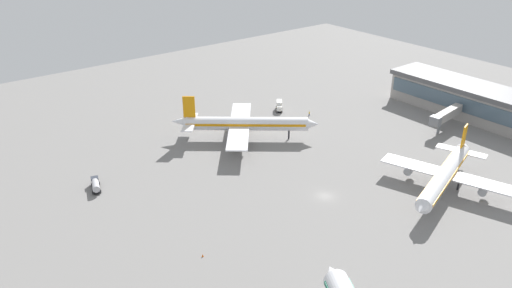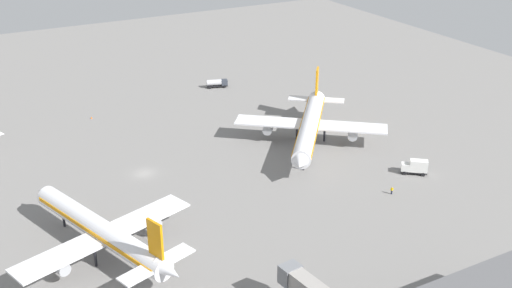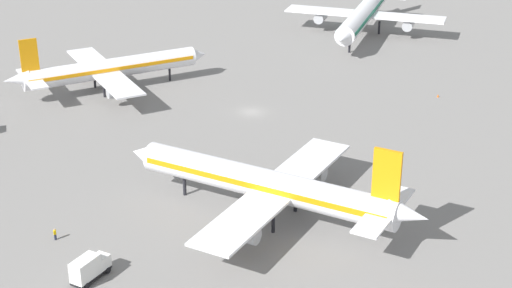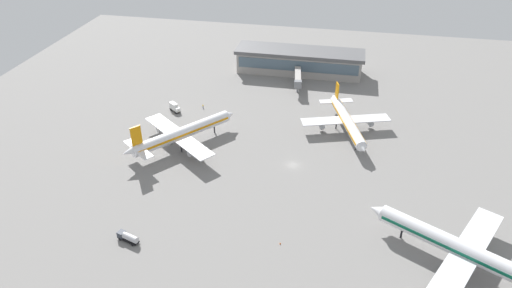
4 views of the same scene
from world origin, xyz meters
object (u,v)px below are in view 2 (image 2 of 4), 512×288
(airplane_taxiing, at_px, (101,230))
(ground_crew_worker, at_px, (392,190))
(safety_cone_near_gate, at_px, (91,118))
(airplane_at_gate, at_px, (310,125))
(fuel_truck, at_px, (217,83))
(catering_truck, at_px, (415,167))

(airplane_taxiing, distance_m, ground_crew_worker, 58.70)
(safety_cone_near_gate, bearing_deg, airplane_at_gate, -45.00)
(safety_cone_near_gate, bearing_deg, ground_crew_worker, -58.69)
(airplane_taxiing, height_order, fuel_truck, airplane_taxiing)
(airplane_at_gate, height_order, fuel_truck, airplane_at_gate)
(catering_truck, bearing_deg, airplane_taxiing, 36.97)
(ground_crew_worker, height_order, safety_cone_near_gate, ground_crew_worker)
(airplane_taxiing, height_order, ground_crew_worker, airplane_taxiing)
(airplane_taxiing, bearing_deg, airplane_at_gate, -87.36)
(airplane_at_gate, relative_size, airplane_taxiing, 0.94)
(fuel_truck, relative_size, ground_crew_worker, 3.94)
(catering_truck, height_order, fuel_truck, catering_truck)
(airplane_at_gate, relative_size, ground_crew_worker, 22.97)
(airplane_at_gate, height_order, safety_cone_near_gate, airplane_at_gate)
(ground_crew_worker, bearing_deg, safety_cone_near_gate, 61.62)
(fuel_truck, bearing_deg, catering_truck, -62.10)
(airplane_at_gate, relative_size, catering_truck, 6.92)
(airplane_at_gate, xyz_separation_m, catering_truck, (11.71, -24.26, -3.38))
(fuel_truck, bearing_deg, airplane_taxiing, -110.52)
(airplane_at_gate, bearing_deg, safety_cone_near_gate, -96.32)
(airplane_at_gate, distance_m, catering_truck, 27.15)
(ground_crew_worker, xyz_separation_m, safety_cone_near_gate, (-43.16, 70.94, -0.55))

